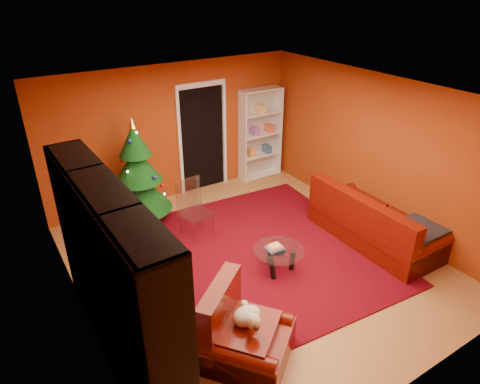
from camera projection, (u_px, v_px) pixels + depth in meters
floor at (254, 263)px, 6.66m from camera, size 5.00×5.50×0.05m
ceiling at (257, 94)px, 5.46m from camera, size 5.00×5.50×0.05m
wall_back at (173, 133)px, 8.15m from camera, size 5.00×0.05×2.60m
wall_left at (72, 240)px, 4.85m from camera, size 0.05×5.50×2.60m
wall_right at (378, 152)px, 7.27m from camera, size 0.05×5.50×2.60m
doorway at (203, 140)px, 8.51m from camera, size 1.06×0.60×2.16m
rug at (268, 250)px, 6.92m from camera, size 3.53×4.03×0.02m
media_unit at (115, 280)px, 4.54m from camera, size 0.51×2.89×2.21m
christmas_tree at (138, 173)px, 7.37m from camera, size 1.15×1.15×1.93m
gift_box_teal at (113, 241)px, 6.91m from camera, size 0.32×0.32×0.30m
gift_box_green at (139, 212)px, 7.76m from camera, size 0.36×0.36×0.28m
gift_box_red at (156, 198)px, 8.29m from camera, size 0.24×0.24×0.22m
white_bookshelf at (260, 134)px, 9.04m from camera, size 0.92×0.34×1.99m
armchair at (249, 333)px, 4.83m from camera, size 1.38×1.38×0.77m
dog at (247, 316)px, 4.80m from camera, size 0.50×0.48×0.25m
sofa at (376, 216)px, 6.98m from camera, size 0.99×2.18×0.93m
coffee_table at (278, 260)px, 6.36m from camera, size 0.78×0.78×0.47m
acrylic_chair at (196, 213)px, 7.10m from camera, size 0.52×0.56×0.91m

